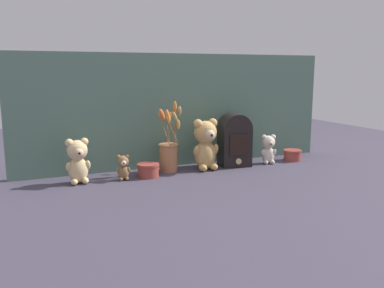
{
  "coord_description": "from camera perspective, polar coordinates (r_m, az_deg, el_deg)",
  "views": [
    {
      "loc": [
        -0.78,
        -1.78,
        0.5
      ],
      "look_at": [
        0.0,
        0.02,
        0.14
      ],
      "focal_mm": 38.0,
      "sensor_mm": 36.0,
      "label": 1
    }
  ],
  "objects": [
    {
      "name": "flower_vase",
      "position": [
        2.0,
        -3.28,
        -1.01
      ],
      "size": [
        0.14,
        0.14,
        0.35
      ],
      "color": "#AD7047",
      "rests_on": "ground"
    },
    {
      "name": "teddy_bear_medium",
      "position": [
        1.86,
        -15.73,
        -2.18
      ],
      "size": [
        0.11,
        0.1,
        0.2
      ],
      "color": "#DBBC84",
      "rests_on": "ground"
    },
    {
      "name": "teddy_bear_small",
      "position": [
        2.21,
        10.68,
        -0.61
      ],
      "size": [
        0.09,
        0.08,
        0.16
      ],
      "color": "beige",
      "rests_on": "ground"
    },
    {
      "name": "ground_plane",
      "position": [
        2.01,
        0.23,
        -3.93
      ],
      "size": [
        4.0,
        4.0,
        0.0
      ],
      "primitive_type": "plane",
      "color": "#3D3847"
    },
    {
      "name": "teddy_bear_large",
      "position": [
        2.03,
        1.92,
        0.09
      ],
      "size": [
        0.14,
        0.13,
        0.26
      ],
      "color": "tan",
      "rests_on": "ground"
    },
    {
      "name": "decorative_tin_short",
      "position": [
        1.93,
        -6.21,
        -3.63
      ],
      "size": [
        0.1,
        0.1,
        0.06
      ],
      "color": "#993D33",
      "rests_on": "ground"
    },
    {
      "name": "vintage_radio",
      "position": [
        2.13,
        6.01,
        0.74
      ],
      "size": [
        0.17,
        0.16,
        0.27
      ],
      "color": "black",
      "rests_on": "ground"
    },
    {
      "name": "teddy_bear_tiny",
      "position": [
        1.88,
        -9.62,
        -3.17
      ],
      "size": [
        0.06,
        0.06,
        0.12
      ],
      "color": "olive",
      "rests_on": "ground"
    },
    {
      "name": "backdrop_wall",
      "position": [
        2.11,
        -1.59,
        4.74
      ],
      "size": [
        1.69,
        0.02,
        0.58
      ],
      "color": "#4C6B5B",
      "rests_on": "ground"
    },
    {
      "name": "decorative_tin_tall",
      "position": [
        2.32,
        13.91,
        -1.52
      ],
      "size": [
        0.1,
        0.1,
        0.06
      ],
      "color": "#993D33",
      "rests_on": "ground"
    }
  ]
}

